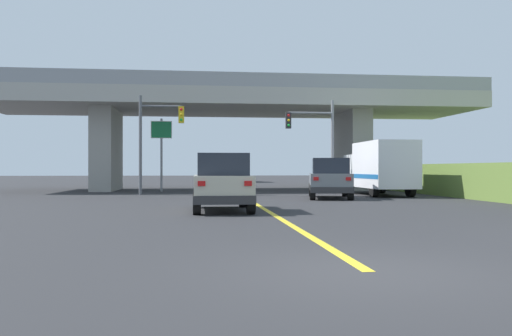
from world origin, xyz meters
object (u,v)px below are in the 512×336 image
Objects in this scene: suv_crossing at (330,178)px; traffic_signal_nearside at (317,135)px; box_truck at (380,167)px; semi_truck_distant at (235,168)px; traffic_signal_farside at (155,132)px; suv_lead at (222,182)px; highway_sign at (161,139)px.

traffic_signal_nearside is (0.57, 5.31, 2.54)m from suv_crossing.
semi_truck_distant is at bearing 101.06° from box_truck.
traffic_signal_farside reaches higher than semi_truck_distant.
suv_crossing is 5.91m from traffic_signal_nearside.
traffic_signal_nearside reaches higher than semi_truck_distant.
suv_lead is 40.88m from semi_truck_distant.
suv_lead is 13.66m from box_truck.
box_truck is 31.38m from semi_truck_distant.
semi_truck_distant is at bearing 75.34° from highway_sign.
traffic_signal_nearside reaches higher than suv_crossing.
suv_crossing is at bearing 51.73° from suv_lead.
traffic_signal_nearside is 1.19× the size of highway_sign.
traffic_signal_nearside is at bearing 95.23° from suv_crossing.
traffic_signal_farside is (-9.66, -0.65, 0.07)m from traffic_signal_nearside.
traffic_signal_farside is at bearing -91.74° from highway_sign.
suv_lead is 0.89× the size of suv_crossing.
suv_crossing is 0.74× the size of box_truck.
traffic_signal_farside is (-12.65, 2.06, 2.05)m from box_truck.
suv_lead is 0.66× the size of box_truck.
highway_sign reaches higher than box_truck.
traffic_signal_nearside is 0.99× the size of traffic_signal_farside.
box_truck is 12.98m from traffic_signal_farside.
highway_sign is (-3.19, 15.82, 2.43)m from suv_lead.
traffic_signal_farside is at bearing -176.14° from traffic_signal_nearside.
highway_sign is (-8.98, 8.48, 2.43)m from suv_crossing.
suv_crossing is at bearing -85.79° from semi_truck_distant.
box_truck is at bearing -9.24° from traffic_signal_farside.
semi_truck_distant is at bearing 105.53° from suv_crossing.
semi_truck_distant is (6.63, 28.74, -2.08)m from traffic_signal_farside.
traffic_signal_farside reaches higher than suv_crossing.
suv_lead and suv_crossing have the same top height.
highway_sign is (-9.54, 3.18, -0.11)m from traffic_signal_nearside.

